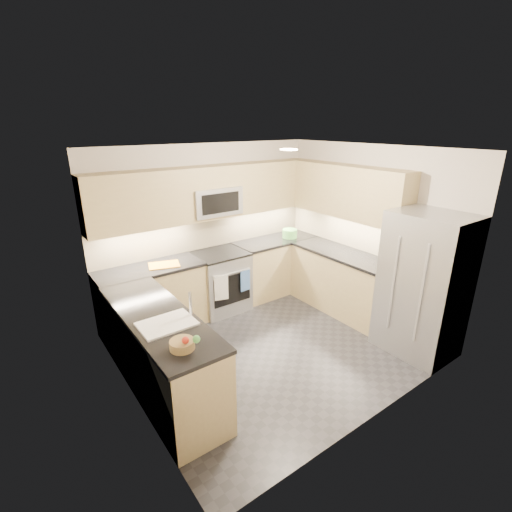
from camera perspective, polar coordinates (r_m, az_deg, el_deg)
The scene contains 36 objects.
floor at distance 5.06m, azimuth 2.40°, elevation -13.47°, with size 3.60×3.20×0.00m, color #25252A.
ceiling at distance 4.23m, azimuth 2.91°, elevation 16.09°, with size 3.60×3.20×0.02m, color beige.
wall_back at distance 5.77m, azimuth -7.35°, elevation 4.36°, with size 3.60×0.02×2.50m, color beige.
wall_front at distance 3.49m, azimuth 19.34°, elevation -7.30°, with size 3.60×0.02×2.50m, color beige.
wall_left at distance 3.72m, azimuth -19.69°, elevation -5.61°, with size 0.02×3.20×2.50m, color beige.
wall_right at distance 5.74m, azimuth 16.86°, elevation 3.59°, with size 0.02×3.20×2.50m, color beige.
base_cab_back_left at distance 5.38m, azimuth -15.64°, elevation -6.57°, with size 1.42×0.60×0.90m, color tan.
base_cab_back_right at distance 6.36m, azimuth 2.90°, elevation -1.60°, with size 1.42×0.60×0.90m, color tan.
base_cab_right at distance 5.87m, azimuth 13.13°, elevation -4.02°, with size 0.60×1.70×0.90m, color tan.
base_cab_peninsula at distance 4.19m, azimuth -14.37°, elevation -14.59°, with size 0.60×2.00×0.90m, color tan.
countertop_back_left at distance 5.19m, azimuth -16.12°, elevation -1.91°, with size 1.42×0.63×0.04m, color black.
countertop_back_right at distance 6.20m, azimuth 2.98°, elevation 2.44°, with size 1.42×0.63×0.04m, color black.
countertop_right at distance 5.70m, azimuth 13.50°, elevation 0.30°, with size 0.63×1.70×0.04m, color black.
countertop_peninsula at distance 3.95m, azimuth -14.95°, elevation -8.94°, with size 0.63×2.00×0.04m, color black.
upper_cab_back at distance 5.49m, azimuth -6.72°, elevation 9.76°, with size 3.60×0.35×0.75m, color tan.
upper_cab_right at distance 5.65m, azimuth 14.12°, elevation 9.59°, with size 0.35×1.95×0.75m, color tan.
backsplash_back at distance 5.78m, azimuth -7.30°, elevation 3.83°, with size 3.60×0.01×0.51m, color #C9BA91.
backsplash_right at distance 6.02m, azimuth 13.41°, elevation 4.10°, with size 0.01×2.30×0.51m, color #C9BA91.
gas_range at distance 5.77m, azimuth -5.43°, elevation -3.96°, with size 0.76×0.65×0.91m, color #989A9F.
range_cooktop at distance 5.60m, azimuth -5.58°, elevation 0.35°, with size 0.76×0.65×0.03m, color black.
oven_door_glass at distance 5.51m, azimuth -3.66°, elevation -5.14°, with size 0.62×0.02×0.45m, color black.
oven_handle at distance 5.39m, azimuth -3.61°, elevation -2.61°, with size 0.02×0.02×0.60m, color #B2B5BA.
microwave at distance 5.49m, azimuth -6.53°, elevation 8.45°, with size 0.76×0.40×0.40m, color #9B9DA2.
microwave_door at distance 5.32m, azimuth -5.42°, elevation 8.11°, with size 0.60×0.01×0.28m, color black.
refrigerator at distance 4.99m, azimuth 24.38°, elevation -4.11°, with size 0.70×0.90×1.80m, color #929399.
fridge_handle_left at distance 4.59m, azimuth 24.03°, elevation -5.43°, with size 0.02×0.02×1.20m, color #B2B5BA.
fridge_handle_right at distance 4.76m, azimuth 20.35°, elevation -4.04°, with size 0.02×0.02×1.20m, color #B2B5BA.
sink_basin at distance 3.76m, azimuth -13.45°, elevation -11.04°, with size 0.52×0.38×0.16m, color white.
faucet at distance 3.76m, azimuth -10.04°, elevation -7.35°, with size 0.03×0.03×0.28m, color silver.
utensil_bowl at distance 6.28m, azimuth 5.21°, elevation 3.48°, with size 0.25×0.25×0.14m, color #53A245.
cutting_board at distance 5.20m, azimuth -13.97°, elevation -1.34°, with size 0.40×0.28×0.01m, color orange.
fruit_basket at distance 3.33m, azimuth -11.29°, elevation -13.23°, with size 0.22×0.22×0.08m, color olive.
fruit_apple at distance 3.25m, azimuth -10.80°, elevation -12.61°, with size 0.06×0.06×0.06m, color red.
fruit_pear at distance 3.24m, azimuth -9.16°, elevation -12.53°, with size 0.07×0.07×0.07m, color #4DA345.
dish_towel_check at distance 5.34m, azimuth -5.37°, elevation -4.87°, with size 0.20×0.02×0.38m, color white.
dish_towel_blue at distance 5.54m, azimuth -1.66°, elevation -3.83°, with size 0.17×0.01×0.32m, color #385C9B.
Camera 1 is at (-2.65, -3.29, 2.78)m, focal length 26.00 mm.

